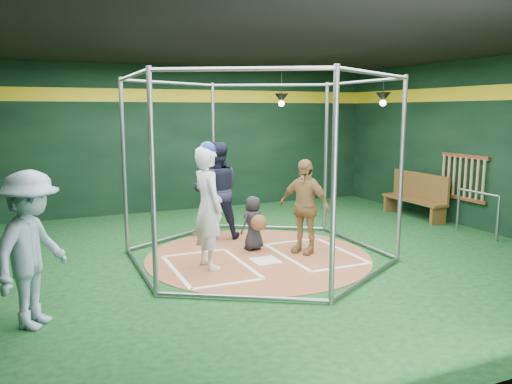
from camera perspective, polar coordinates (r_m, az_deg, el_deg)
name	(u,v)px	position (r m, az deg, el deg)	size (l,w,h in m)	color
room_shell	(258,154)	(8.20, 0.26, 4.42)	(10.10, 9.10, 3.53)	#0C3512
clay_disc	(258,256)	(8.53, 0.27, -7.37)	(3.80, 3.80, 0.01)	#985C37
home_plate	(266,261)	(8.26, 1.12, -7.84)	(0.43, 0.43, 0.01)	white
batter_box_left	(210,267)	(7.98, -5.32, -8.52)	(1.17, 1.77, 0.01)	white
batter_box_right	(314,253)	(8.73, 6.70, -6.97)	(1.17, 1.77, 0.01)	white
batting_cage	(258,169)	(8.22, 0.28, 2.65)	(4.05, 4.67, 3.00)	gray
bat_rack	(463,177)	(11.47, 22.55, 1.57)	(0.07, 1.25, 0.98)	brown
pendant_lamp_near	(281,98)	(12.36, 2.93, 10.63)	(0.34, 0.34, 0.90)	black
pendant_lamp_far	(383,98)	(11.96, 14.32, 10.40)	(0.34, 0.34, 0.90)	black
batter_figure	(208,206)	(7.75, -5.50, -1.62)	(0.54, 0.75, 1.98)	silver
visitor_leopard	(304,206)	(8.61, 5.52, -1.63)	(0.96, 0.40, 1.63)	tan
catcher_figure	(254,223)	(8.77, -0.24, -3.56)	(0.53, 0.60, 0.96)	black
umpire	(217,191)	(9.55, -4.52, 0.15)	(0.90, 0.70, 1.85)	black
bystander_blue	(32,250)	(6.19, -24.24, -6.05)	(1.16, 0.67, 1.80)	#8DA1BB
dugout_bench	(417,195)	(12.08, 17.87, -0.30)	(0.41, 1.78, 1.04)	brown
steel_railing	(478,206)	(10.74, 24.00, -1.50)	(0.05, 1.03, 0.89)	gray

